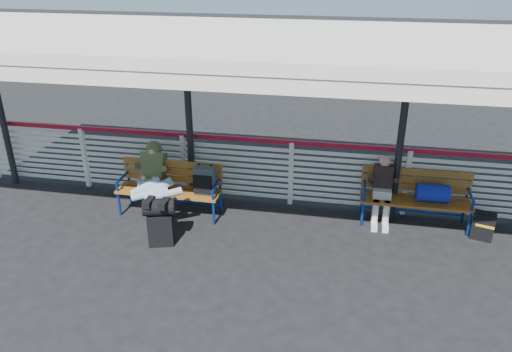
% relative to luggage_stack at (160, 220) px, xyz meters
% --- Properties ---
extents(ground, '(60.00, 60.00, 0.00)m').
position_rel_luggage_stack_xyz_m(ground, '(1.82, -0.15, -0.43)').
color(ground, black).
rests_on(ground, ground).
extents(fence, '(12.08, 0.08, 1.24)m').
position_rel_luggage_stack_xyz_m(fence, '(1.82, 1.75, 0.23)').
color(fence, silver).
rests_on(fence, ground).
extents(canopy, '(12.60, 3.60, 3.16)m').
position_rel_luggage_stack_xyz_m(canopy, '(1.82, 0.72, 2.61)').
color(canopy, silver).
rests_on(canopy, ground).
extents(luggage_stack, '(0.53, 0.39, 0.79)m').
position_rel_luggage_stack_xyz_m(luggage_stack, '(0.00, 0.00, 0.00)').
color(luggage_stack, black).
rests_on(luggage_stack, ground).
extents(bench_left, '(1.80, 0.56, 0.95)m').
position_rel_luggage_stack_xyz_m(bench_left, '(0.02, 1.03, 0.17)').
color(bench_left, '#94541C').
rests_on(bench_left, ground).
extents(bench_right, '(1.80, 0.56, 0.92)m').
position_rel_luggage_stack_xyz_m(bench_right, '(4.06, 1.44, 0.15)').
color(bench_right, '#94541C').
rests_on(bench_right, ground).
extents(traveler_man, '(0.93, 1.64, 0.77)m').
position_rel_luggage_stack_xyz_m(traveler_man, '(-0.35, 0.69, 0.26)').
color(traveler_man, '#94AFC7').
rests_on(traveler_man, ground).
extents(companion_person, '(0.32, 0.66, 1.15)m').
position_rel_luggage_stack_xyz_m(companion_person, '(3.41, 1.42, 0.16)').
color(companion_person, beige).
rests_on(companion_person, ground).
extents(suitcase_side, '(0.37, 0.29, 0.46)m').
position_rel_luggage_stack_xyz_m(suitcase_side, '(5.01, 1.13, -0.20)').
color(suitcase_side, black).
rests_on(suitcase_side, ground).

